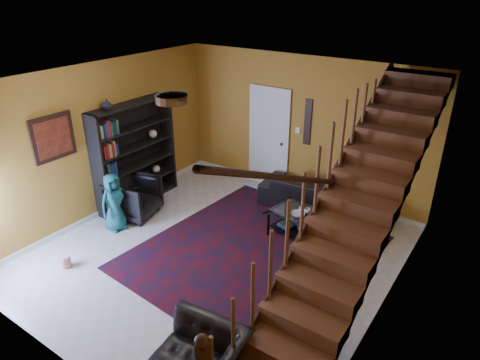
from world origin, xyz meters
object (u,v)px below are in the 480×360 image
Objects in this scene: sofa at (318,195)px; armchair_left at (134,197)px; coffee_table at (305,225)px; bookshelf at (136,156)px.

sofa is 3.48m from armchair_left.
sofa is at bearing -65.38° from armchair_left.
bookshelf is at bearing -168.89° from coffee_table.
coffee_table is at bearing 11.11° from bookshelf.
bookshelf reaches higher than coffee_table.
sofa is 1.69× the size of coffee_table.
bookshelf is 3.58m from sofa.
sofa is (3.09, 1.70, -0.65)m from bookshelf.
bookshelf is 0.92× the size of sofa.
sofa is 1.08m from coffee_table.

